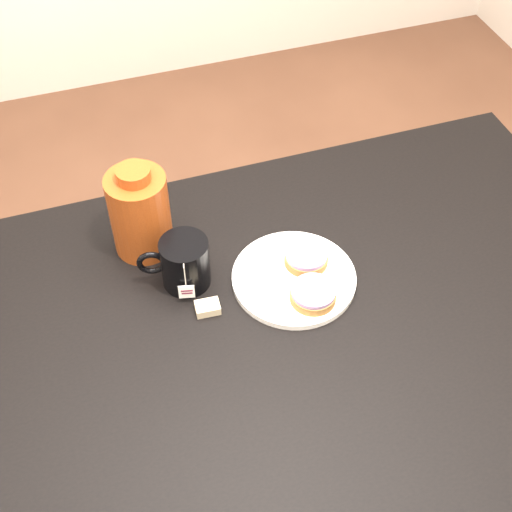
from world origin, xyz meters
name	(u,v)px	position (x,y,z in m)	size (l,w,h in m)	color
ground_plane	(276,499)	(0.00, 0.00, 0.00)	(4.00, 4.00, 0.00)	brown
table	(283,353)	(0.00, 0.00, 0.67)	(1.40, 0.90, 0.75)	black
plate	(294,277)	(0.06, 0.10, 0.76)	(0.24, 0.24, 0.02)	white
bagel_back	(306,257)	(0.09, 0.13, 0.78)	(0.09, 0.09, 0.03)	brown
bagel_front	(313,294)	(0.07, 0.04, 0.78)	(0.12, 0.12, 0.03)	brown
mug	(184,263)	(-0.14, 0.16, 0.80)	(0.15, 0.11, 0.10)	black
teabag_pouch	(208,308)	(-0.12, 0.08, 0.76)	(0.04, 0.03, 0.02)	#C6B793
bagel_package	(140,212)	(-0.20, 0.28, 0.84)	(0.15, 0.15, 0.20)	#62230C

